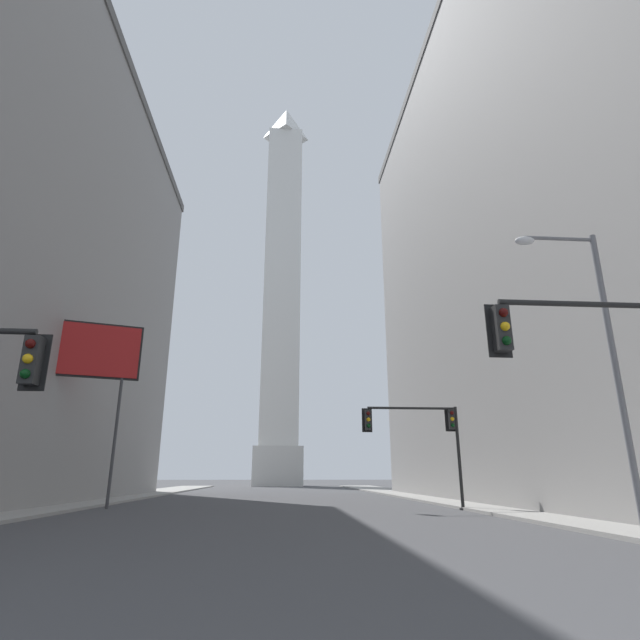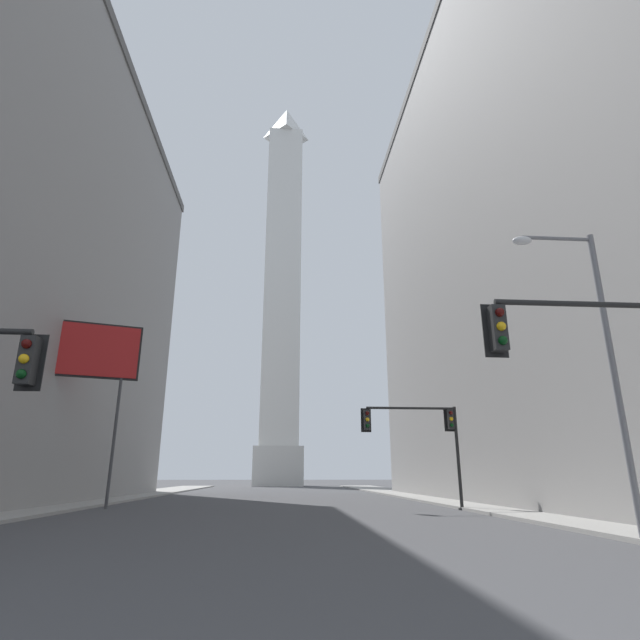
{
  "view_description": "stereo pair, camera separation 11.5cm",
  "coord_description": "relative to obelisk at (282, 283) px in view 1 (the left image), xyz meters",
  "views": [
    {
      "loc": [
        0.31,
        -2.26,
        1.81
      ],
      "look_at": [
        4.83,
        55.94,
        19.97
      ],
      "focal_mm": 28.0,
      "sensor_mm": 36.0,
      "label": 1
    },
    {
      "loc": [
        0.43,
        -2.26,
        1.81
      ],
      "look_at": [
        4.83,
        55.94,
        19.97
      ],
      "focal_mm": 28.0,
      "sensor_mm": 36.0,
      "label": 2
    }
  ],
  "objects": [
    {
      "name": "street_lamp",
      "position": [
        10.02,
        -74.61,
        -31.03
      ],
      "size": [
        2.75,
        0.36,
        9.32
      ],
      "color": "slate",
      "rests_on": "ground_plane"
    },
    {
      "name": "sidewalk_left",
      "position": [
        -12.64,
        -55.33,
        -36.56
      ],
      "size": [
        5.0,
        103.74,
        0.15
      ],
      "primitive_type": "cube",
      "color": "gray",
      "rests_on": "ground_plane"
    },
    {
      "name": "traffic_light_mid_right",
      "position": [
        8.37,
        -60.8,
        -32.42
      ],
      "size": [
        5.55,
        0.51,
        5.51
      ],
      "color": "black",
      "rests_on": "ground_plane"
    },
    {
      "name": "obelisk",
      "position": [
        0.0,
        0.0,
        0.0
      ],
      "size": [
        8.36,
        8.36,
        76.42
      ],
      "color": "silver",
      "rests_on": "ground_plane"
    },
    {
      "name": "billboard_sign",
      "position": [
        -11.08,
        -58.84,
        -28.07
      ],
      "size": [
        5.48,
        1.9,
        10.62
      ],
      "color": "#3F3F42",
      "rests_on": "ground_plane"
    },
    {
      "name": "building_right",
      "position": [
        23.41,
        -57.6,
        -16.81
      ],
      "size": [
        21.76,
        51.73,
        39.63
      ],
      "color": "gray",
      "rests_on": "ground_plane"
    },
    {
      "name": "traffic_light_near_right",
      "position": [
        8.44,
        -77.76,
        -32.15
      ],
      "size": [
        5.11,
        0.5,
        5.88
      ],
      "color": "black",
      "rests_on": "ground_plane"
    },
    {
      "name": "sidewalk_right",
      "position": [
        12.64,
        -55.33,
        -36.56
      ],
      "size": [
        5.0,
        103.74,
        0.15
      ],
      "primitive_type": "cube",
      "color": "gray",
      "rests_on": "ground_plane"
    }
  ]
}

